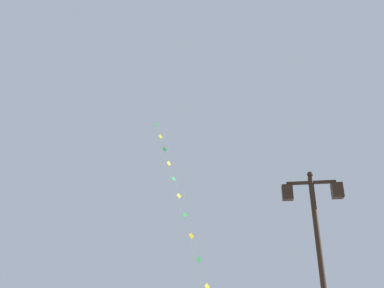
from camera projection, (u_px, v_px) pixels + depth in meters
twin_lantern_lamp_post at (317, 230)px, 9.88m from camera, size 1.57×0.28×5.13m
kite_train at (179, 196)px, 29.04m from camera, size 6.71×9.49×17.66m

